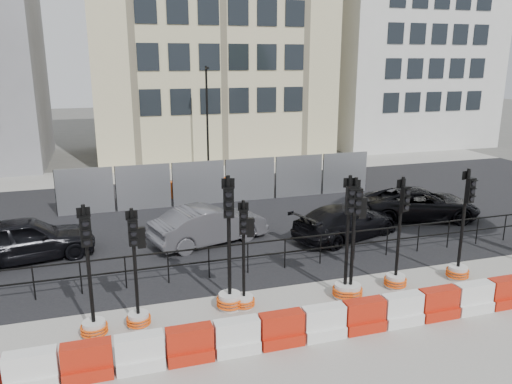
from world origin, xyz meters
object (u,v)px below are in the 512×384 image
object	(u,v)px
traffic_signal_a	(93,311)
car_a	(25,239)
traffic_signal_h	(459,257)
car_c	(345,221)
traffic_signal_d	(244,284)

from	to	relation	value
traffic_signal_a	car_a	distance (m)	5.92
car_a	traffic_signal_h	bearing A→B (deg)	-123.76
traffic_signal_a	car_a	size ratio (longest dim) A/B	0.72
traffic_signal_a	car_c	size ratio (longest dim) A/B	0.70
traffic_signal_a	traffic_signal_h	bearing A→B (deg)	-6.10
traffic_signal_d	car_a	xyz separation A→B (m)	(-5.87, 5.23, 0.03)
traffic_signal_a	traffic_signal_h	distance (m)	10.31
car_c	car_a	bearing A→B (deg)	65.20
traffic_signal_d	car_a	world-z (taller)	traffic_signal_d
traffic_signal_h	car_a	xyz separation A→B (m)	(-12.43, 5.37, 0.03)
car_a	car_c	world-z (taller)	car_a
traffic_signal_a	traffic_signal_d	size ratio (longest dim) A/B	1.10
car_c	traffic_signal_h	bearing A→B (deg)	-178.62
car_a	traffic_signal_d	bearing A→B (deg)	-142.08
car_a	car_c	size ratio (longest dim) A/B	0.98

